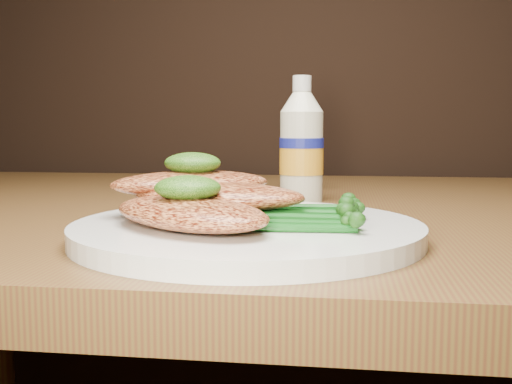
# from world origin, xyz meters

# --- Properties ---
(plate) EXTENTS (0.29, 0.29, 0.01)m
(plate) POSITION_xyz_m (0.04, 0.81, 0.76)
(plate) COLOR white
(plate) RESTS_ON dining_table
(chicken_front) EXTENTS (0.17, 0.16, 0.02)m
(chicken_front) POSITION_xyz_m (0.00, 0.77, 0.78)
(chicken_front) COLOR #C7723F
(chicken_front) RESTS_ON plate
(chicken_mid) EXTENTS (0.16, 0.10, 0.02)m
(chicken_mid) POSITION_xyz_m (0.01, 0.82, 0.79)
(chicken_mid) COLOR #C7723F
(chicken_mid) RESTS_ON plate
(chicken_back) EXTENTS (0.16, 0.13, 0.02)m
(chicken_back) POSITION_xyz_m (-0.01, 0.85, 0.79)
(chicken_back) COLOR #C7723F
(chicken_back) RESTS_ON plate
(pesto_front) EXTENTS (0.05, 0.05, 0.02)m
(pesto_front) POSITION_xyz_m (-0.00, 0.78, 0.80)
(pesto_front) COLOR black
(pesto_front) RESTS_ON chicken_front
(pesto_back) EXTENTS (0.06, 0.06, 0.02)m
(pesto_back) POSITION_xyz_m (-0.01, 0.85, 0.81)
(pesto_back) COLOR black
(pesto_back) RESTS_ON chicken_back
(broccolini_bundle) EXTENTS (0.15, 0.12, 0.02)m
(broccolini_bundle) POSITION_xyz_m (0.08, 0.81, 0.78)
(broccolini_bundle) COLOR #115115
(broccolini_bundle) RESTS_ON plate
(mayo_bottle) EXTENTS (0.06, 0.06, 0.15)m
(mayo_bottle) POSITION_xyz_m (0.07, 1.08, 0.83)
(mayo_bottle) COLOR beige
(mayo_bottle) RESTS_ON dining_table
(pepper_grinder) EXTENTS (0.06, 0.06, 0.11)m
(pepper_grinder) POSITION_xyz_m (0.05, 1.19, 0.80)
(pepper_grinder) COLOR black
(pepper_grinder) RESTS_ON dining_table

